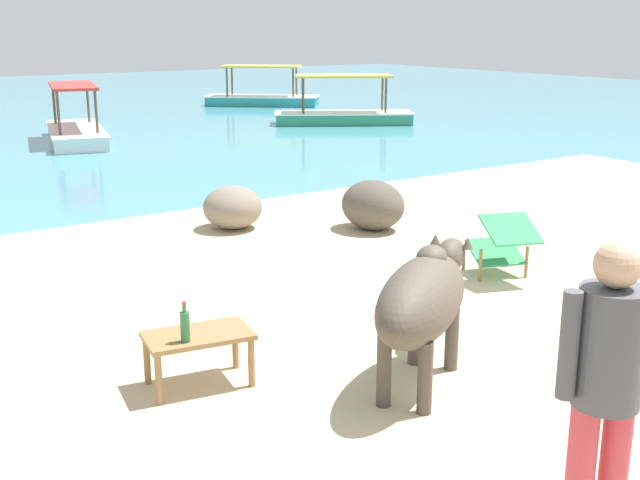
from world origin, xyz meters
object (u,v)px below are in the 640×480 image
object	(u,v)px
low_bench_table	(198,342)
bottle	(185,326)
deck_chair_near	(503,242)
boat_teal	(262,97)
person_standing	(606,379)
boat_green	(343,114)
cow	(423,298)
boat_white	(76,130)

from	to	relation	value
low_bench_table	bottle	world-z (taller)	bottle
deck_chair_near	bottle	bearing A→B (deg)	120.23
low_bench_table	boat_teal	bearing A→B (deg)	68.11
deck_chair_near	person_standing	bearing A→B (deg)	159.49
boat_green	boat_teal	bearing A→B (deg)	-65.74
bottle	person_standing	world-z (taller)	person_standing
low_bench_table	bottle	distance (m)	0.25
cow	deck_chair_near	xyz separation A→B (m)	(2.38, 1.45, -0.28)
deck_chair_near	boat_white	size ratio (longest dim) A/B	0.24
person_standing	boat_white	size ratio (longest dim) A/B	0.42
bottle	deck_chair_near	distance (m)	3.93
low_bench_table	deck_chair_near	size ratio (longest dim) A/B	0.91
boat_green	boat_white	size ratio (longest dim) A/B	0.97
person_standing	boat_green	bearing A→B (deg)	-10.26
boat_white	person_standing	bearing A→B (deg)	-174.98
cow	boat_green	size ratio (longest dim) A/B	0.45
cow	boat_green	xyz separation A→B (m)	(8.99, 13.31, -0.41)
deck_chair_near	boat_green	size ratio (longest dim) A/B	0.24
cow	boat_teal	bearing A→B (deg)	29.47
cow	person_standing	size ratio (longest dim) A/B	1.04
person_standing	bottle	bearing A→B (deg)	39.66
person_standing	boat_white	bearing A→B (deg)	12.63
low_bench_table	boat_green	size ratio (longest dim) A/B	0.22
cow	boat_white	world-z (taller)	boat_white
bottle	boat_teal	bearing A→B (deg)	58.12
person_standing	boat_white	distance (m)	16.14
person_standing	boat_green	world-z (taller)	person_standing
deck_chair_near	low_bench_table	bearing A→B (deg)	119.13
cow	boat_green	distance (m)	16.07
low_bench_table	boat_teal	xyz separation A→B (m)	(11.10, 17.97, -0.09)
cow	low_bench_table	distance (m)	1.65
boat_green	boat_white	xyz separation A→B (m)	(-7.00, 0.64, 0.00)
deck_chair_near	person_standing	distance (m)	4.56
boat_teal	cow	bearing A→B (deg)	-76.67
person_standing	boat_green	size ratio (longest dim) A/B	0.43
deck_chair_near	boat_green	xyz separation A→B (m)	(6.61, 11.87, -0.13)
bottle	low_bench_table	bearing A→B (deg)	34.80
person_standing	boat_teal	world-z (taller)	person_standing
low_bench_table	person_standing	xyz separation A→B (m)	(0.74, -2.85, 0.61)
bottle	boat_green	size ratio (longest dim) A/B	0.08
deck_chair_near	boat_white	world-z (taller)	boat_white
deck_chair_near	boat_white	distance (m)	12.52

